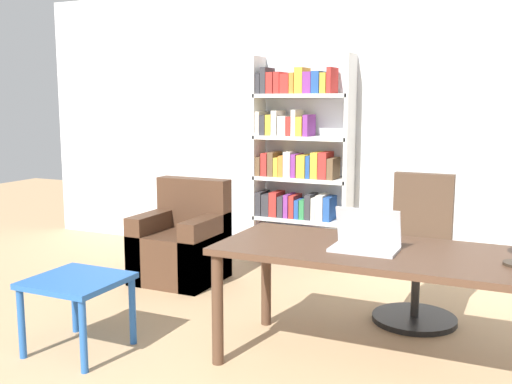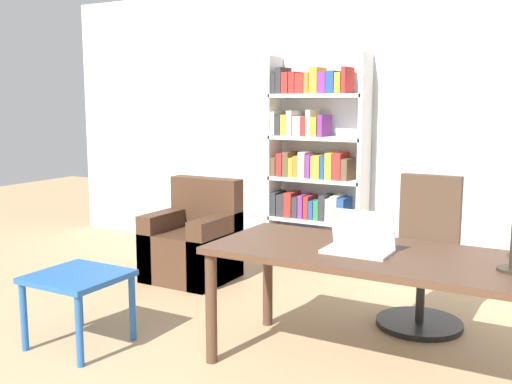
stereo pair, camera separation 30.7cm
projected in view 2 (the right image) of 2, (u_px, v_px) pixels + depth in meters
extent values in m
cube|color=silver|center=(409.00, 125.00, 5.44)|extent=(8.00, 0.06, 2.70)
cube|color=#4C3323|center=(373.00, 255.00, 3.41)|extent=(1.87, 0.83, 0.04)
cylinder|color=#4C3323|center=(211.00, 308.00, 3.58)|extent=(0.07, 0.07, 0.68)
cylinder|color=#4C3323|center=(268.00, 278.00, 4.19)|extent=(0.07, 0.07, 0.68)
cube|color=#B2B2B7|center=(357.00, 251.00, 3.37)|extent=(0.38, 0.23, 0.02)
cube|color=#B2B2B7|center=(362.00, 228.00, 3.42)|extent=(0.38, 0.08, 0.22)
cube|color=white|center=(363.00, 228.00, 3.42)|extent=(0.34, 0.06, 0.19)
cylinder|color=#2D2319|center=(512.00, 269.00, 3.02)|extent=(0.15, 0.15, 0.01)
cylinder|color=black|center=(419.00, 323.00, 4.21)|extent=(0.60, 0.60, 0.04)
cylinder|color=#262626|center=(420.00, 296.00, 4.18)|extent=(0.06, 0.06, 0.36)
cube|color=#4C3828|center=(422.00, 264.00, 4.14)|extent=(0.44, 0.44, 0.10)
cube|color=#4C3828|center=(430.00, 214.00, 4.25)|extent=(0.42, 0.08, 0.55)
cube|color=#2356A3|center=(78.00, 277.00, 3.82)|extent=(0.55, 0.54, 0.04)
cylinder|color=#2356A3|center=(24.00, 317.00, 3.77)|extent=(0.04, 0.04, 0.44)
cylinder|color=#2356A3|center=(79.00, 331.00, 3.54)|extent=(0.04, 0.04, 0.44)
cylinder|color=#2356A3|center=(79.00, 296.00, 4.17)|extent=(0.04, 0.04, 0.44)
cylinder|color=#2356A3|center=(132.00, 308.00, 3.94)|extent=(0.04, 0.04, 0.44)
cube|color=#472D1E|center=(191.00, 255.00, 5.29)|extent=(0.69, 0.66, 0.43)
cube|color=#472D1E|center=(207.00, 202.00, 5.44)|extent=(0.69, 0.16, 0.45)
cube|color=#472D1E|center=(167.00, 243.00, 5.41)|extent=(0.16, 0.66, 0.59)
cube|color=#472D1E|center=(216.00, 250.00, 5.15)|extent=(0.16, 0.66, 0.59)
cube|color=white|center=(274.00, 158.00, 5.96)|extent=(0.04, 0.28, 2.00)
cube|color=white|center=(364.00, 163.00, 5.51)|extent=(0.04, 0.28, 2.00)
cube|color=white|center=(316.00, 260.00, 5.88)|extent=(0.93, 0.28, 0.04)
cube|color=#B72D28|center=(279.00, 241.00, 6.06)|extent=(0.08, 0.24, 0.25)
cube|color=#7F338C|center=(285.00, 244.00, 6.03)|extent=(0.05, 0.24, 0.20)
cube|color=#2D7F47|center=(291.00, 242.00, 5.99)|extent=(0.07, 0.24, 0.26)
cube|color=#234C99|center=(300.00, 245.00, 5.95)|extent=(0.09, 0.24, 0.22)
cube|color=#234C99|center=(308.00, 244.00, 5.90)|extent=(0.09, 0.24, 0.26)
cube|color=#7F338C|center=(316.00, 247.00, 5.86)|extent=(0.06, 0.24, 0.23)
cube|color=#B72D28|center=(322.00, 249.00, 5.83)|extent=(0.05, 0.24, 0.21)
cube|color=silver|center=(329.00, 248.00, 5.79)|extent=(0.09, 0.24, 0.24)
cube|color=white|center=(316.00, 220.00, 5.82)|extent=(0.93, 0.28, 0.04)
cube|color=#333338|center=(278.00, 203.00, 6.01)|extent=(0.06, 0.24, 0.24)
cube|color=#333338|center=(285.00, 204.00, 5.97)|extent=(0.08, 0.24, 0.22)
cube|color=#B72D28|center=(292.00, 204.00, 5.93)|extent=(0.08, 0.24, 0.24)
cube|color=#333338|center=(299.00, 206.00, 5.89)|extent=(0.06, 0.24, 0.21)
cube|color=#7F338C|center=(305.00, 206.00, 5.86)|extent=(0.05, 0.24, 0.23)
cube|color=#B72D28|center=(310.00, 207.00, 5.83)|extent=(0.05, 0.24, 0.22)
cube|color=#234C99|center=(315.00, 209.00, 5.81)|extent=(0.04, 0.24, 0.18)
cube|color=#2D7F47|center=(320.00, 209.00, 5.78)|extent=(0.05, 0.24, 0.19)
cube|color=#333338|center=(326.00, 207.00, 5.75)|extent=(0.06, 0.24, 0.24)
cube|color=silver|center=(332.00, 209.00, 5.73)|extent=(0.04, 0.24, 0.22)
cube|color=silver|center=(337.00, 208.00, 5.69)|extent=(0.07, 0.24, 0.24)
cube|color=#234C99|center=(345.00, 209.00, 5.66)|extent=(0.06, 0.24, 0.23)
cube|color=white|center=(317.00, 180.00, 5.76)|extent=(0.93, 0.28, 0.04)
cube|color=brown|center=(278.00, 166.00, 5.95)|extent=(0.05, 0.24, 0.19)
cube|color=#B72D28|center=(284.00, 164.00, 5.92)|extent=(0.06, 0.24, 0.22)
cube|color=brown|center=(290.00, 164.00, 5.88)|extent=(0.06, 0.24, 0.24)
cube|color=gold|center=(295.00, 167.00, 5.86)|extent=(0.05, 0.24, 0.19)
cube|color=orange|center=(300.00, 166.00, 5.83)|extent=(0.05, 0.24, 0.21)
cube|color=silver|center=(306.00, 164.00, 5.80)|extent=(0.07, 0.24, 0.25)
cube|color=#7F338C|center=(312.00, 166.00, 5.77)|extent=(0.05, 0.24, 0.23)
cube|color=gold|center=(320.00, 167.00, 5.73)|extent=(0.09, 0.24, 0.22)
cube|color=#234C99|center=(326.00, 167.00, 5.69)|extent=(0.04, 0.24, 0.22)
cube|color=gold|center=(333.00, 166.00, 5.66)|extent=(0.07, 0.24, 0.25)
cube|color=#B72D28|center=(341.00, 166.00, 5.62)|extent=(0.08, 0.24, 0.25)
cube|color=brown|center=(348.00, 169.00, 5.59)|extent=(0.06, 0.24, 0.20)
cube|color=white|center=(317.00, 138.00, 5.70)|extent=(0.93, 0.28, 0.04)
cube|color=silver|center=(278.00, 123.00, 5.89)|extent=(0.04, 0.24, 0.23)
cube|color=#333338|center=(282.00, 125.00, 5.87)|extent=(0.06, 0.24, 0.19)
cube|color=gold|center=(288.00, 125.00, 5.84)|extent=(0.06, 0.24, 0.20)
cube|color=silver|center=(294.00, 123.00, 5.80)|extent=(0.06, 0.24, 0.24)
cube|color=silver|center=(301.00, 126.00, 5.77)|extent=(0.08, 0.24, 0.19)
cube|color=#B72D28|center=(308.00, 126.00, 5.73)|extent=(0.05, 0.24, 0.18)
cube|color=silver|center=(313.00, 123.00, 5.70)|extent=(0.04, 0.24, 0.25)
cube|color=gold|center=(318.00, 126.00, 5.68)|extent=(0.06, 0.24, 0.18)
cube|color=#7F338C|center=(324.00, 126.00, 5.65)|extent=(0.05, 0.24, 0.20)
cube|color=white|center=(318.00, 96.00, 5.64)|extent=(0.93, 0.28, 0.04)
cube|color=#333338|center=(278.00, 84.00, 5.83)|extent=(0.05, 0.24, 0.19)
cube|color=#333338|center=(283.00, 81.00, 5.80)|extent=(0.06, 0.24, 0.25)
cube|color=#B72D28|center=(290.00, 83.00, 5.77)|extent=(0.07, 0.24, 0.20)
cube|color=#B72D28|center=(296.00, 83.00, 5.73)|extent=(0.06, 0.24, 0.21)
cube|color=#B72D28|center=(304.00, 84.00, 5.70)|extent=(0.09, 0.24, 0.19)
cube|color=orange|center=(311.00, 83.00, 5.66)|extent=(0.05, 0.24, 0.20)
cube|color=gold|center=(318.00, 81.00, 5.62)|extent=(0.08, 0.24, 0.24)
cube|color=#7F338C|center=(326.00, 83.00, 5.58)|extent=(0.08, 0.24, 0.20)
cube|color=#234C99|center=(334.00, 82.00, 5.54)|extent=(0.08, 0.24, 0.21)
cube|color=gold|center=(342.00, 83.00, 5.51)|extent=(0.06, 0.24, 0.19)
cube|color=#B72D28|center=(348.00, 80.00, 5.48)|extent=(0.04, 0.24, 0.24)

